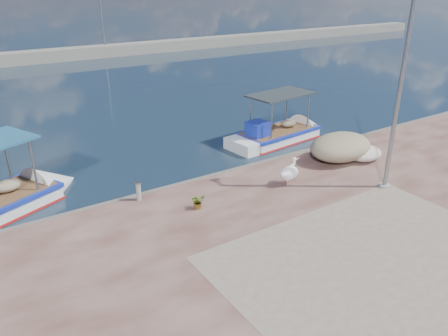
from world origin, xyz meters
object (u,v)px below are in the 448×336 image
Objects in this scene: boat_right at (277,136)px; pelican at (289,173)px; lamp_post at (397,103)px; bollard_near at (139,190)px.

boat_right is 5.63× the size of pelican.
pelican is 0.16× the size of lamp_post.
bollard_near is (-8.34, 4.16, -2.91)m from lamp_post.
lamp_post is at bearing -102.45° from boat_right.
lamp_post is 9.77m from bollard_near.
boat_right is 6.51m from pelican.
bollard_near is at bearing 147.34° from pelican.
bollard_near is at bearing -166.40° from boat_right.
lamp_post reaches higher than boat_right.
bollard_near is at bearing 153.49° from lamp_post.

